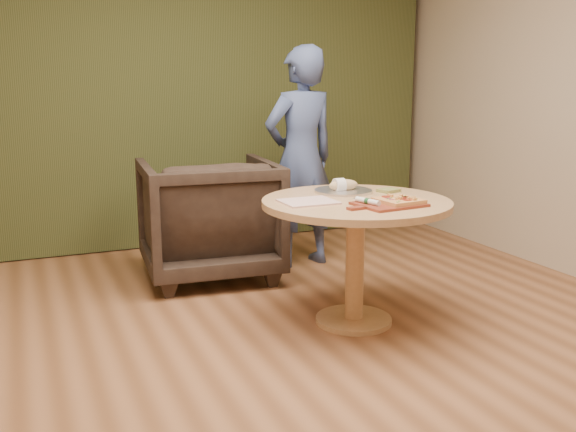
# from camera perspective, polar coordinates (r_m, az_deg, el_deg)

# --- Properties ---
(room_shell) EXTENTS (5.04, 6.04, 2.84)m
(room_shell) POSITION_cam_1_polar(r_m,az_deg,el_deg) (2.85, 2.51, 11.39)
(room_shell) COLOR #96603C
(room_shell) RESTS_ON ground
(curtain) EXTENTS (4.80, 0.14, 2.78)m
(curtain) POSITION_cam_1_polar(r_m,az_deg,el_deg) (5.60, -10.65, 11.58)
(curtain) COLOR #2F3618
(curtain) RESTS_ON ground
(pedestal_table) EXTENTS (1.09, 1.09, 0.75)m
(pedestal_table) POSITION_cam_1_polar(r_m,az_deg,el_deg) (3.75, 6.04, -0.66)
(pedestal_table) COLOR tan
(pedestal_table) RESTS_ON ground
(pizza_paddle) EXTENTS (0.46, 0.32, 0.01)m
(pizza_paddle) POSITION_cam_1_polar(r_m,az_deg,el_deg) (3.57, 8.85, 1.02)
(pizza_paddle) COLOR maroon
(pizza_paddle) RESTS_ON pedestal_table
(flatbread_pizza) EXTENTS (0.24, 0.24, 0.04)m
(flatbread_pizza) POSITION_cam_1_polar(r_m,az_deg,el_deg) (3.59, 9.84, 1.38)
(flatbread_pizza) COLOR tan
(flatbread_pizza) RESTS_ON pizza_paddle
(cutlery_roll) EXTENTS (0.07, 0.20, 0.03)m
(cutlery_roll) POSITION_cam_1_polar(r_m,az_deg,el_deg) (3.53, 7.09, 1.32)
(cutlery_roll) COLOR silver
(cutlery_roll) RESTS_ON pizza_paddle
(newspaper) EXTENTS (0.30, 0.25, 0.01)m
(newspaper) POSITION_cam_1_polar(r_m,az_deg,el_deg) (3.62, 1.81, 1.28)
(newspaper) COLOR white
(newspaper) RESTS_ON pedestal_table
(serving_tray) EXTENTS (0.36, 0.36, 0.02)m
(serving_tray) POSITION_cam_1_polar(r_m,az_deg,el_deg) (3.96, 4.94, 2.23)
(serving_tray) COLOR silver
(serving_tray) RESTS_ON pedestal_table
(bread_roll) EXTENTS (0.19, 0.09, 0.09)m
(bread_roll) POSITION_cam_1_polar(r_m,az_deg,el_deg) (3.95, 4.83, 2.74)
(bread_roll) COLOR tan
(bread_roll) RESTS_ON serving_tray
(green_packet) EXTENTS (0.14, 0.13, 0.02)m
(green_packet) POSITION_cam_1_polar(r_m,az_deg,el_deg) (4.00, 8.93, 2.26)
(green_packet) COLOR #5F662E
(green_packet) RESTS_ON pedestal_table
(armchair) EXTENTS (1.01, 0.95, 0.97)m
(armchair) POSITION_cam_1_polar(r_m,az_deg,el_deg) (4.70, -7.06, 0.35)
(armchair) COLOR black
(armchair) RESTS_ON ground
(person_standing) EXTENTS (0.67, 0.50, 1.68)m
(person_standing) POSITION_cam_1_polar(r_m,az_deg,el_deg) (4.91, 1.12, 5.17)
(person_standing) COLOR #3E5080
(person_standing) RESTS_ON ground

